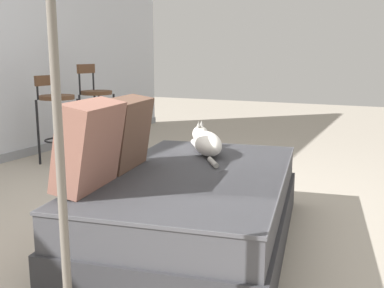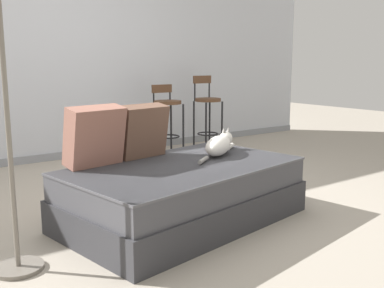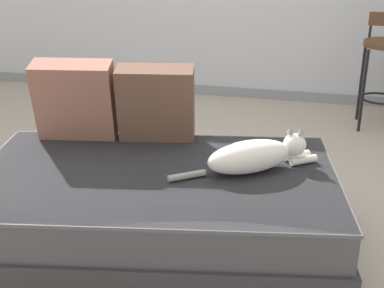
% 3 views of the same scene
% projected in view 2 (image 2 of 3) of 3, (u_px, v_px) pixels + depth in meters
% --- Properties ---
extents(ground_plane, '(16.00, 16.00, 0.00)m').
position_uv_depth(ground_plane, '(155.00, 207.00, 3.62)').
color(ground_plane, '#A89E8E').
rests_on(ground_plane, ground).
extents(wall_back_panel, '(8.00, 0.10, 2.60)m').
position_uv_depth(wall_back_panel, '(53.00, 49.00, 5.19)').
color(wall_back_panel, silver).
rests_on(wall_back_panel, ground).
extents(wall_baseboard_trim, '(8.00, 0.02, 0.09)m').
position_uv_depth(wall_baseboard_trim, '(60.00, 156.00, 5.37)').
color(wall_baseboard_trim, gray).
rests_on(wall_baseboard_trim, ground).
extents(couch, '(1.85, 1.28, 0.43)m').
position_uv_depth(couch, '(183.00, 193.00, 3.27)').
color(couch, '#353539').
rests_on(couch, ground).
extents(throw_pillow_corner, '(0.44, 0.29, 0.43)m').
position_uv_depth(throw_pillow_corner, '(95.00, 136.00, 3.14)').
color(throw_pillow_corner, '#936051').
rests_on(throw_pillow_corner, couch).
extents(throw_pillow_middle, '(0.42, 0.27, 0.41)m').
position_uv_depth(throw_pillow_middle, '(142.00, 131.00, 3.44)').
color(throw_pillow_middle, brown).
rests_on(throw_pillow_middle, couch).
extents(cat, '(0.66, 0.46, 0.19)m').
position_uv_depth(cat, '(219.00, 145.00, 3.58)').
color(cat, white).
rests_on(cat, couch).
extents(bar_stool_near_window, '(0.34, 0.34, 0.87)m').
position_uv_depth(bar_stool_near_window, '(167.00, 112.00, 5.55)').
color(bar_stool_near_window, black).
rests_on(bar_stool_near_window, ground).
extents(bar_stool_by_doorway, '(0.34, 0.34, 0.97)m').
position_uv_depth(bar_stool_by_doorway, '(207.00, 108.00, 5.91)').
color(bar_stool_by_doorway, black).
rests_on(bar_stool_by_doorway, ground).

